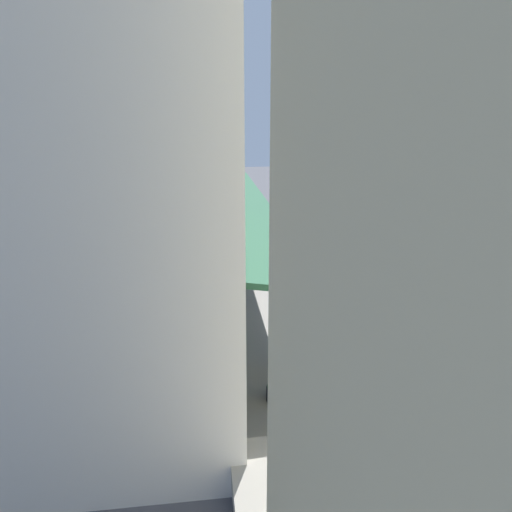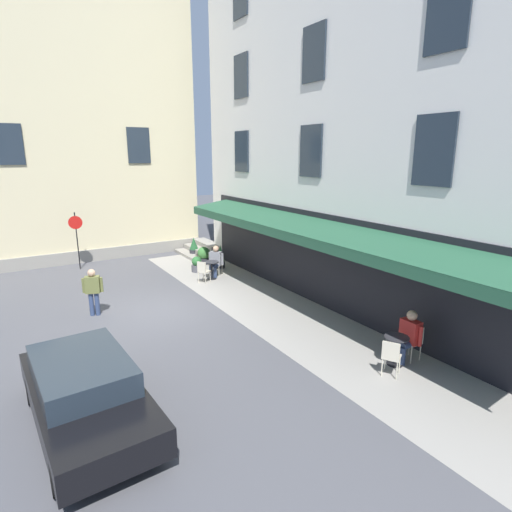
{
  "view_description": "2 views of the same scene",
  "coord_description": "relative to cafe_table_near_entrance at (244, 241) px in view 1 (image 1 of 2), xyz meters",
  "views": [
    {
      "loc": [
        11.63,
        -5.56,
        5.83
      ],
      "look_at": [
        -1.27,
        -3.96,
        1.57
      ],
      "focal_mm": 32.09,
      "sensor_mm": 36.0,
      "label": 1
    },
    {
      "loc": [
        -12.78,
        4.03,
        5.14
      ],
      "look_at": [
        0.27,
        -4.0,
        1.3
      ],
      "focal_mm": 28.9,
      "sensor_mm": 36.0,
      "label": 2
    }
  ],
  "objects": [
    {
      "name": "sidewalk_cafe_terrace",
      "position": [
        3.4,
        0.42,
        -0.49
      ],
      "size": [
        20.5,
        3.2,
        0.01
      ],
      "primitive_type": "cube",
      "color": "gray",
      "rests_on": "ground_plane"
    },
    {
      "name": "cafe_chair_cream_back_row",
      "position": [
        9.35,
        0.27,
        0.06
      ],
      "size": [
        0.56,
        0.56,
        0.91
      ],
      "color": "beige",
      "rests_on": "ground_plane"
    },
    {
      "name": "potted_plant_mid_terrace",
      "position": [
        13.08,
        -0.23,
        -0.02
      ],
      "size": [
        0.46,
        0.46,
        0.96
      ],
      "color": "#2D2D33",
      "rests_on": "ground_plane"
    },
    {
      "name": "seated_patron_in_grey",
      "position": [
        9.21,
        0.43,
        0.21
      ],
      "size": [
        0.64,
        0.66,
        1.32
      ],
      "color": "navy",
      "rests_on": "ground_plane"
    },
    {
      "name": "walking_pedestrian_in_olive",
      "position": [
        7.33,
        5.72,
        0.42
      ],
      "size": [
        0.4,
        0.61,
        1.56
      ],
      "color": "navy",
      "rests_on": "ground_plane"
    },
    {
      "name": "seated_companion_in_red",
      "position": [
        -0.01,
        -0.42,
        0.22
      ],
      "size": [
        0.69,
        0.57,
        1.34
      ],
      "color": "navy",
      "rests_on": "ground_plane"
    },
    {
      "name": "ground_plane",
      "position": [
        6.65,
        3.82,
        -0.49
      ],
      "size": [
        70.0,
        70.0,
        0.0
      ],
      "primitive_type": "plane",
      "color": "#4C4C51"
    },
    {
      "name": "cafe_chair_cream_under_awning",
      "position": [
        8.61,
        1.29,
        0.06
      ],
      "size": [
        0.55,
        0.55,
        0.91
      ],
      "color": "beige",
      "rests_on": "ground_plane"
    },
    {
      "name": "cafe_table_near_entrance",
      "position": [
        0.0,
        0.0,
        0.0
      ],
      "size": [
        0.6,
        0.6,
        0.75
      ],
      "color": "black",
      "rests_on": "ground_plane"
    },
    {
      "name": "cafe_building_facade",
      "position": [
        2.65,
        -5.67,
        7.0
      ],
      "size": [
        20.0,
        10.7,
        15.0
      ],
      "color": "silver",
      "rests_on": "ground_plane"
    },
    {
      "name": "potted_plant_entrance_left",
      "position": [
        11.32,
        0.02,
        -0.04
      ],
      "size": [
        0.58,
        0.58,
        0.83
      ],
      "color": "#2D2D33",
      "rests_on": "ground_plane"
    },
    {
      "name": "potted_plant_by_steps",
      "position": [
        10.27,
        -0.35,
        0.04
      ],
      "size": [
        0.38,
        0.38,
        1.08
      ],
      "color": "#2D2D33",
      "rests_on": "ground_plane"
    },
    {
      "name": "cafe_chair_cream_facing_street",
      "position": [
        -0.31,
        0.55,
        0.06
      ],
      "size": [
        0.55,
        0.55,
        0.91
      ],
      "color": "beige",
      "rests_on": "ground_plane"
    },
    {
      "name": "cafe_chair_cream_kerbside",
      "position": [
        -0.01,
        -0.63,
        0.06
      ],
      "size": [
        0.41,
        0.41,
        0.91
      ],
      "color": "beige",
      "rests_on": "ground_plane"
    },
    {
      "name": "potted_plant_under_sign",
      "position": [
        10.28,
        0.84,
        -0.17
      ],
      "size": [
        0.48,
        0.48,
        0.7
      ],
      "color": "#4C4C51",
      "rests_on": "ground_plane"
    },
    {
      "name": "cafe_table_mid_terrace",
      "position": [
        8.95,
        0.75,
        0.0
      ],
      "size": [
        0.6,
        0.6,
        0.75
      ],
      "color": "black",
      "rests_on": "ground_plane"
    },
    {
      "name": "parked_car_black",
      "position": [
        1.58,
        6.95,
        0.22
      ],
      "size": [
        4.39,
        2.04,
        1.33
      ],
      "color": "black",
      "rests_on": "ground_plane"
    }
  ]
}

